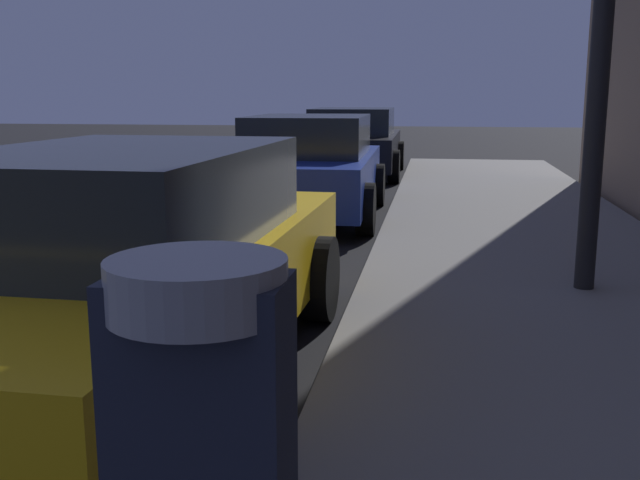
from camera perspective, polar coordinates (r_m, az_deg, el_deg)
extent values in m
cube|color=#232838|center=(0.82, -9.21, -13.10)|extent=(0.19, 0.11, 0.30)
cylinder|color=#999EA5|center=(0.77, -9.53, -3.60)|extent=(0.19, 0.19, 0.06)
cube|color=black|center=(0.82, -13.06, -10.14)|extent=(0.01, 0.08, 0.11)
cube|color=gold|center=(4.58, -14.31, -3.73)|extent=(1.86, 4.49, 0.64)
cube|color=#1E2328|center=(4.37, -15.24, 3.30)|extent=(1.60, 2.46, 0.56)
cylinder|color=black|center=(6.22, -16.37, -2.17)|extent=(0.24, 0.67, 0.66)
cylinder|color=black|center=(5.65, -0.06, -3.03)|extent=(0.24, 0.67, 0.66)
cylinder|color=black|center=(3.14, -9.63, -15.34)|extent=(0.24, 0.67, 0.66)
cube|color=navy|center=(10.38, -0.93, 4.89)|extent=(1.90, 4.07, 0.64)
cube|color=#1E2328|center=(10.42, -0.86, 8.11)|extent=(1.64, 2.21, 0.56)
cylinder|color=black|center=(11.79, -4.41, 4.45)|extent=(0.24, 0.67, 0.66)
cylinder|color=black|center=(11.55, 4.47, 4.31)|extent=(0.24, 0.67, 0.66)
cylinder|color=black|center=(9.38, -7.56, 2.62)|extent=(0.24, 0.67, 0.66)
cylinder|color=black|center=(9.08, 3.58, 2.41)|extent=(0.24, 0.67, 0.66)
cube|color=black|center=(15.87, 2.58, 7.10)|extent=(1.93, 4.40, 0.64)
cube|color=#1E2328|center=(15.81, 2.59, 9.19)|extent=(1.67, 2.40, 0.56)
cylinder|color=black|center=(17.34, -0.10, 6.67)|extent=(0.23, 0.66, 0.66)
cylinder|color=black|center=(17.17, 6.16, 6.56)|extent=(0.23, 0.66, 0.66)
cylinder|color=black|center=(14.67, -1.63, 5.82)|extent=(0.23, 0.66, 0.66)
cylinder|color=black|center=(14.48, 5.77, 5.70)|extent=(0.23, 0.66, 0.66)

